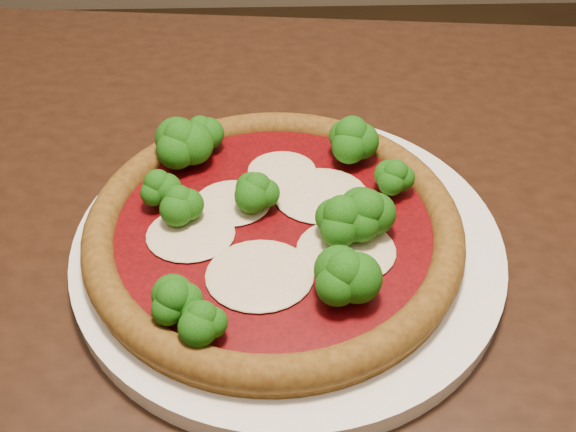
{
  "coord_description": "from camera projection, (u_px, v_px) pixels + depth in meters",
  "views": [
    {
      "loc": [
        -0.13,
        -0.43,
        1.12
      ],
      "look_at": [
        -0.12,
        -0.07,
        0.79
      ],
      "focal_mm": 40.0,
      "sensor_mm": 36.0,
      "label": 1
    }
  ],
  "objects": [
    {
      "name": "dining_table",
      "position": [
        305.0,
        345.0,
        0.56
      ],
      "size": [
        1.27,
        1.0,
        0.75
      ],
      "rotation": [
        0.0,
        0.0,
        -0.1
      ],
      "color": "black",
      "rests_on": "floor"
    },
    {
      "name": "plate",
      "position": [
        288.0,
        244.0,
        0.51
      ],
      "size": [
        0.34,
        0.34,
        0.02
      ],
      "primitive_type": "cylinder",
      "color": "white",
      "rests_on": "dining_table"
    },
    {
      "name": "pizza",
      "position": [
        275.0,
        221.0,
        0.49
      ],
      "size": [
        0.29,
        0.29,
        0.06
      ],
      "rotation": [
        0.0,
        0.0,
        0.04
      ],
      "color": "brown",
      "rests_on": "plate"
    }
  ]
}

